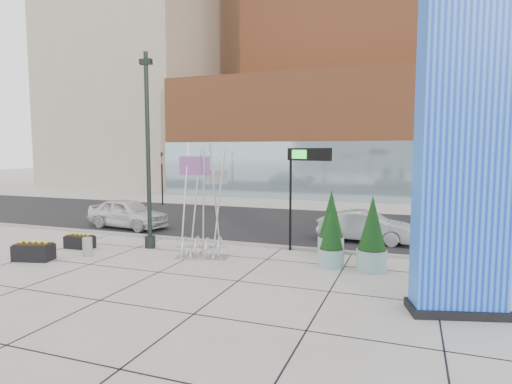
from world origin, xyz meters
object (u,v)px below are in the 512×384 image
(blue_pylon, at_px, (463,164))
(overhead_street_sign, at_px, (308,163))
(public_art_sculpture, at_px, (202,228))
(lamp_post, at_px, (148,169))
(car_white_west, at_px, (128,213))
(car_silver_mid, at_px, (366,227))
(concrete_bollard, at_px, (87,247))

(blue_pylon, bearing_deg, overhead_street_sign, 119.21)
(public_art_sculpture, bearing_deg, lamp_post, 151.20)
(public_art_sculpture, xyz_separation_m, car_white_west, (-6.87, 4.45, -0.40))
(car_white_west, height_order, car_silver_mid, car_white_west)
(concrete_bollard, bearing_deg, public_art_sculpture, 16.39)
(car_white_west, bearing_deg, car_silver_mid, -78.70)
(lamp_post, relative_size, car_white_west, 1.78)
(concrete_bollard, height_order, car_white_west, car_white_west)
(blue_pylon, height_order, overhead_street_sign, blue_pylon)
(public_art_sculpture, bearing_deg, car_silver_mid, 28.55)
(lamp_post, relative_size, public_art_sculpture, 1.84)
(concrete_bollard, relative_size, car_silver_mid, 0.17)
(public_art_sculpture, xyz_separation_m, car_silver_mid, (5.76, 5.23, -0.49))
(public_art_sculpture, distance_m, concrete_bollard, 4.78)
(concrete_bollard, bearing_deg, lamp_post, 54.45)
(public_art_sculpture, height_order, concrete_bollard, public_art_sculpture)
(blue_pylon, height_order, car_white_west, blue_pylon)
(car_silver_mid, bearing_deg, overhead_street_sign, 146.68)
(lamp_post, relative_size, car_silver_mid, 1.94)
(public_art_sculpture, relative_size, overhead_street_sign, 1.05)
(car_white_west, relative_size, car_silver_mid, 1.09)
(lamp_post, xyz_separation_m, car_silver_mid, (8.75, 4.43, -2.72))
(blue_pylon, height_order, public_art_sculpture, blue_pylon)
(blue_pylon, xyz_separation_m, overhead_street_sign, (-5.26, 5.37, -0.17))
(blue_pylon, height_order, car_silver_mid, blue_pylon)
(public_art_sculpture, height_order, car_white_west, public_art_sculpture)
(lamp_post, distance_m, car_silver_mid, 10.18)
(public_art_sculpture, bearing_deg, overhead_street_sign, 20.10)
(car_white_west, distance_m, car_silver_mid, 12.66)
(concrete_bollard, bearing_deg, car_white_west, 112.16)
(lamp_post, height_order, car_silver_mid, lamp_post)
(blue_pylon, relative_size, lamp_post, 0.96)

